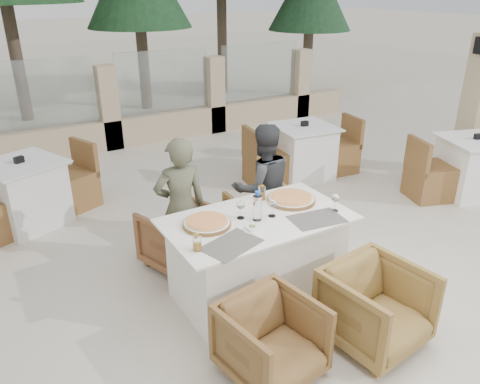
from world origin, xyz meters
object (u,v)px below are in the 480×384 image
water_bottle (257,206)px  bg_table_a (26,194)px  armchair_far_left (181,237)px  wine_glass_centre (241,209)px  diner_left (181,207)px  beer_glass_right (262,193)px  armchair_far_right (267,223)px  wine_glass_corner (335,201)px  armchair_near_right (376,307)px  diner_right (263,188)px  bg_table_b (303,152)px  beer_glass_left (197,242)px  armchair_near_left (271,341)px  pizza_right (291,198)px  bg_table_c (472,167)px  wine_glass_near (272,207)px  pizza_left (207,223)px  olive_dish (252,228)px  dining_table (257,257)px

water_bottle → bg_table_a: size_ratio=0.16×
armchair_far_left → bg_table_a: (-1.19, 1.71, 0.08)m
wine_glass_centre → diner_left: size_ratio=0.14×
beer_glass_right → armchair_far_left: size_ratio=0.20×
wine_glass_centre → armchair_far_right: 0.97m
wine_glass_centre → wine_glass_corner: size_ratio=1.00×
armchair_far_right → water_bottle: bearing=51.6°
water_bottle → diner_left: bearing=118.1°
armchair_near_right → diner_right: 1.73m
bg_table_a → bg_table_b: size_ratio=1.00×
beer_glass_left → armchair_near_left: bearing=-69.8°
beer_glass_right → pizza_right: bearing=-38.7°
bg_table_c → armchair_near_right: bearing=-137.7°
pizza_right → beer_glass_left: beer_glass_left is taller
wine_glass_near → armchair_near_left: 1.15m
wine_glass_centre → diner_right: (0.63, 0.63, -0.18)m
bg_table_a → pizza_right: bearing=-71.6°
water_bottle → armchair_near_right: 1.23m
pizza_left → bg_table_c: size_ratio=0.25×
olive_dish → beer_glass_left: bearing=-174.0°
pizza_right → armchair_far_left: (-0.83, 0.66, -0.49)m
olive_dish → diner_left: size_ratio=0.08×
pizza_right → bg_table_a: 3.14m
pizza_right → beer_glass_left: 1.18m
pizza_left → armchair_far_right: 1.15m
wine_glass_corner → armchair_near_left: bearing=-149.4°
dining_table → armchair_far_left: dining_table is taller
dining_table → wine_glass_near: wine_glass_near is taller
beer_glass_left → olive_dish: (0.52, 0.05, -0.04)m
beer_glass_right → diner_right: 0.50m
water_bottle → armchair_far_right: (0.51, 0.61, -0.58)m
armchair_near_right → diner_left: bearing=109.5°
armchair_near_left → bg_table_a: 3.56m
pizza_right → armchair_far_right: pizza_right is taller
armchair_far_left → armchair_far_right: size_ratio=0.94×
pizza_left → water_bottle: size_ratio=1.53×
wine_glass_centre → beer_glass_left: bearing=-152.4°
pizza_right → beer_glass_right: 0.28m
dining_table → bg_table_c: 3.67m
water_bottle → pizza_left: bearing=163.3°
wine_glass_near → bg_table_a: (-1.70, 2.53, -0.48)m
dining_table → armchair_far_right: bearing=49.9°
pizza_right → bg_table_c: pizza_right is taller
bg_table_a → armchair_near_right: bearing=-82.1°
beer_glass_right → diner_left: 0.78m
wine_glass_near → diner_right: (0.38, 0.73, -0.18)m
wine_glass_corner → armchair_far_left: bearing=135.5°
olive_dish → diner_right: bearing=52.3°
pizza_right → olive_dish: (-0.61, -0.29, -0.01)m
armchair_far_right → armchair_far_left: bearing=-11.7°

